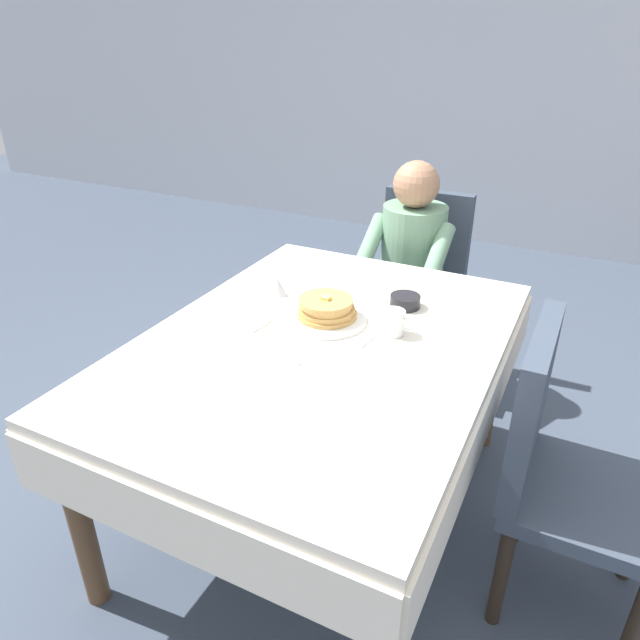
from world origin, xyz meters
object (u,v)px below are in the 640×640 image
object	(u,v)px
bowl_butter	(405,301)
knife_right_of_plate	(375,335)
chair_diner	(418,274)
chair_right_side	(558,461)
cup_coffee	(394,322)
fork_left_of_plate	(276,312)
spoon_near_edge	(279,358)
breakfast_stack	(327,308)
syrup_pitcher	(277,286)
plate_breakfast	(326,319)
diner_person	(410,258)
dining_table_main	(321,363)

from	to	relation	value
bowl_butter	knife_right_of_plate	size ratio (longest dim) A/B	0.55
chair_diner	chair_right_side	world-z (taller)	same
bowl_butter	knife_right_of_plate	distance (m)	0.25
cup_coffee	fork_left_of_plate	size ratio (longest dim) A/B	0.63
knife_right_of_plate	spoon_near_edge	world-z (taller)	same
breakfast_stack	knife_right_of_plate	bearing A→B (deg)	-7.54
breakfast_stack	syrup_pitcher	size ratio (longest dim) A/B	2.59
plate_breakfast	diner_person	bearing A→B (deg)	89.37
bowl_butter	spoon_near_edge	distance (m)	0.57
dining_table_main	chair_diner	world-z (taller)	chair_diner
diner_person	fork_left_of_plate	distance (m)	0.93
chair_diner	chair_right_side	bearing A→B (deg)	124.46
cup_coffee	spoon_near_edge	world-z (taller)	cup_coffee
fork_left_of_plate	spoon_near_edge	bearing A→B (deg)	-144.51
plate_breakfast	spoon_near_edge	bearing A→B (deg)	-93.70
plate_breakfast	bowl_butter	distance (m)	0.31
chair_diner	diner_person	distance (m)	0.21
chair_right_side	chair_diner	bearing A→B (deg)	-145.54
spoon_near_edge	plate_breakfast	bearing A→B (deg)	87.49
syrup_pitcher	bowl_butter	bearing A→B (deg)	14.41
chair_diner	breakfast_stack	bearing A→B (deg)	89.47
cup_coffee	spoon_near_edge	distance (m)	0.41
dining_table_main	plate_breakfast	world-z (taller)	plate_breakfast
spoon_near_edge	knife_right_of_plate	bearing A→B (deg)	53.70
knife_right_of_plate	breakfast_stack	bearing A→B (deg)	88.53
dining_table_main	fork_left_of_plate	bearing A→B (deg)	155.55
breakfast_stack	fork_left_of_plate	xyz separation A→B (m)	(-0.19, -0.03, -0.05)
plate_breakfast	syrup_pitcher	distance (m)	0.28
cup_coffee	fork_left_of_plate	bearing A→B (deg)	-174.95
fork_left_of_plate	breakfast_stack	bearing A→B (deg)	-79.12
chair_right_side	cup_coffee	xyz separation A→B (m)	(-0.57, 0.14, 0.25)
syrup_pitcher	spoon_near_edge	xyz separation A→B (m)	(0.24, -0.40, -0.04)
dining_table_main	fork_left_of_plate	size ratio (longest dim) A/B	8.47
chair_right_side	fork_left_of_plate	size ratio (longest dim) A/B	5.17
chair_diner	bowl_butter	bearing A→B (deg)	103.65
syrup_pitcher	knife_right_of_plate	bearing A→B (deg)	-16.26
chair_right_side	fork_left_of_plate	xyz separation A→B (m)	(-1.00, 0.11, 0.21)
syrup_pitcher	fork_left_of_plate	bearing A→B (deg)	-62.05
diner_person	chair_right_side	bearing A→B (deg)	128.37
chair_right_side	syrup_pitcher	distance (m)	1.13
bowl_butter	chair_diner	bearing A→B (deg)	103.65
fork_left_of_plate	syrup_pitcher	bearing A→B (deg)	31.30
dining_table_main	diner_person	distance (m)	1.01
fork_left_of_plate	diner_person	bearing A→B (deg)	-9.06
chair_right_side	fork_left_of_plate	world-z (taller)	chair_right_side
breakfast_stack	spoon_near_edge	distance (m)	0.30
dining_table_main	syrup_pitcher	world-z (taller)	syrup_pitcher
dining_table_main	knife_right_of_plate	xyz separation A→B (m)	(0.15, 0.11, 0.09)
chair_diner	breakfast_stack	distance (m)	1.07
cup_coffee	knife_right_of_plate	bearing A→B (deg)	-143.16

